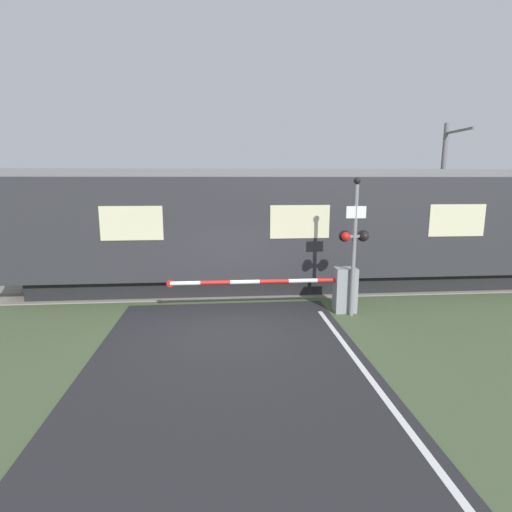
% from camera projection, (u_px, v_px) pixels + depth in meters
% --- Properties ---
extents(ground_plane, '(80.00, 80.00, 0.00)m').
position_uv_depth(ground_plane, '(227.00, 328.00, 10.01)').
color(ground_plane, '#475638').
extents(track_bed, '(36.00, 3.20, 0.13)m').
position_uv_depth(track_bed, '(226.00, 286.00, 13.91)').
color(track_bed, gray).
rests_on(track_bed, ground_plane).
extents(train, '(18.17, 3.22, 3.98)m').
position_uv_depth(train, '(291.00, 228.00, 13.72)').
color(train, black).
rests_on(train, ground_plane).
extents(crossing_barrier, '(5.21, 0.44, 1.26)m').
position_uv_depth(crossing_barrier, '(332.00, 289.00, 11.10)').
color(crossing_barrier, gray).
rests_on(crossing_barrier, ground_plane).
extents(signal_post, '(0.80, 0.26, 3.73)m').
position_uv_depth(signal_post, '(355.00, 239.00, 10.54)').
color(signal_post, gray).
rests_on(signal_post, ground_plane).
extents(catenary_pole, '(0.20, 1.90, 5.91)m').
position_uv_depth(catenary_pole, '(442.00, 194.00, 16.52)').
color(catenary_pole, slate).
rests_on(catenary_pole, ground_plane).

